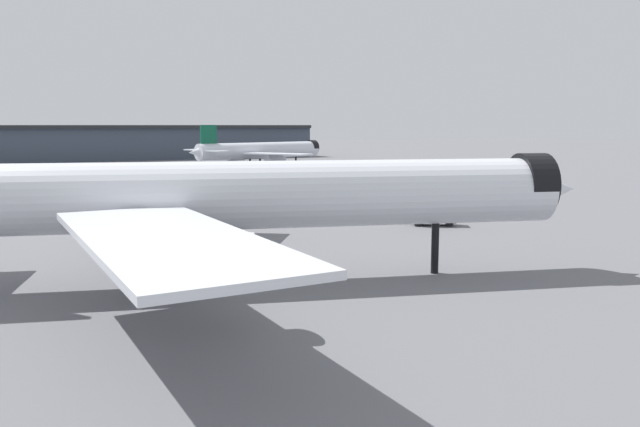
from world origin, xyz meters
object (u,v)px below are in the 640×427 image
(service_truck_front, at_px, (433,213))
(baggage_tug_wing, at_px, (126,216))
(airliner_far_taxiway, at_px, (260,151))
(traffic_cone_wingtip, at_px, (353,215))
(airliner_near_gate, at_px, (224,197))

(service_truck_front, xyz_separation_m, baggage_tug_wing, (-35.29, 19.57, -0.62))
(airliner_far_taxiway, height_order, baggage_tug_wing, airliner_far_taxiway)
(service_truck_front, height_order, traffic_cone_wingtip, service_truck_front)
(airliner_far_taxiway, distance_m, baggage_tug_wing, 97.52)
(airliner_near_gate, height_order, traffic_cone_wingtip, airliner_near_gate)
(baggage_tug_wing, height_order, traffic_cone_wingtip, baggage_tug_wing)
(airliner_near_gate, bearing_deg, baggage_tug_wing, 108.65)
(service_truck_front, relative_size, baggage_tug_wing, 1.70)
(airliner_near_gate, relative_size, baggage_tug_wing, 17.60)
(airliner_far_taxiway, xyz_separation_m, baggage_tug_wing, (-50.87, -83.07, -4.72))
(airliner_far_taxiway, bearing_deg, airliner_near_gate, -128.63)
(baggage_tug_wing, bearing_deg, service_truck_front, -78.39)
(airliner_near_gate, bearing_deg, airliner_far_taxiway, 83.44)
(service_truck_front, bearing_deg, baggage_tug_wing, -178.54)
(airliner_near_gate, relative_size, traffic_cone_wingtip, 76.50)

